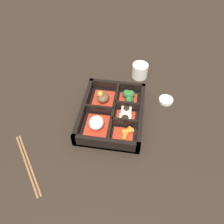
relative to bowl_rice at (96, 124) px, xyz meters
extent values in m
plane|color=black|center=(0.06, -0.04, -0.03)|extent=(3.00, 3.00, 0.00)
cube|color=black|center=(0.06, -0.04, -0.02)|extent=(0.28, 0.21, 0.01)
cube|color=black|center=(0.06, -0.14, 0.00)|extent=(0.28, 0.01, 0.05)
cube|color=black|center=(0.06, 0.06, 0.00)|extent=(0.28, 0.01, 0.05)
cube|color=black|center=(-0.07, -0.04, 0.00)|extent=(0.01, 0.21, 0.05)
cube|color=black|center=(0.19, -0.04, 0.00)|extent=(0.01, 0.21, 0.05)
cube|color=black|center=(0.06, -0.05, 0.00)|extent=(0.25, 0.01, 0.05)
cube|color=black|center=(0.02, -0.09, 0.00)|extent=(0.01, 0.09, 0.05)
cube|color=black|center=(0.09, -0.09, 0.00)|extent=(0.01, 0.09, 0.05)
cube|color=black|center=(0.06, 0.00, 0.00)|extent=(0.01, 0.10, 0.05)
cube|color=#B22D19|center=(0.00, 0.00, -0.02)|extent=(0.10, 0.08, 0.01)
ellipsoid|color=silver|center=(0.00, 0.00, 0.01)|extent=(0.05, 0.05, 0.04)
cube|color=#B22D19|center=(0.12, 0.00, -0.02)|extent=(0.10, 0.08, 0.01)
ellipsoid|color=brown|center=(0.12, 0.00, 0.00)|extent=(0.05, 0.05, 0.03)
sphere|color=orange|center=(0.12, 0.01, 0.02)|extent=(0.02, 0.02, 0.02)
sphere|color=orange|center=(0.12, 0.01, 0.02)|extent=(0.02, 0.02, 0.02)
cube|color=#B22D19|center=(-0.02, -0.09, -0.02)|extent=(0.06, 0.07, 0.01)
cylinder|color=orange|center=(-0.03, -0.10, -0.01)|extent=(0.03, 0.02, 0.01)
cylinder|color=orange|center=(-0.03, -0.10, -0.01)|extent=(0.04, 0.02, 0.01)
cylinder|color=orange|center=(-0.01, -0.10, -0.01)|extent=(0.04, 0.03, 0.01)
cylinder|color=orange|center=(-0.01, -0.10, -0.01)|extent=(0.03, 0.04, 0.02)
cube|color=#B22D19|center=(0.06, -0.09, -0.02)|extent=(0.06, 0.07, 0.01)
cube|color=beige|center=(0.03, -0.09, 0.00)|extent=(0.04, 0.04, 0.02)
ellipsoid|color=black|center=(0.03, -0.09, 0.01)|extent=(0.02, 0.02, 0.01)
cube|color=beige|center=(0.08, -0.09, 0.00)|extent=(0.04, 0.04, 0.02)
ellipsoid|color=black|center=(0.08, -0.09, 0.01)|extent=(0.02, 0.02, 0.01)
cube|color=#B22D19|center=(0.14, -0.09, -0.02)|extent=(0.07, 0.07, 0.01)
sphere|color=#265B28|center=(0.13, -0.10, 0.00)|extent=(0.02, 0.02, 0.02)
sphere|color=#265B28|center=(0.15, -0.08, 0.00)|extent=(0.03, 0.03, 0.03)
sphere|color=#265B28|center=(0.15, -0.09, 0.00)|extent=(0.03, 0.03, 0.03)
sphere|color=#265B28|center=(0.12, -0.10, 0.00)|extent=(0.03, 0.03, 0.03)
sphere|color=#265B28|center=(0.15, -0.10, 0.00)|extent=(0.03, 0.03, 0.03)
sphere|color=#265B28|center=(0.15, -0.09, 0.00)|extent=(0.02, 0.02, 0.02)
cylinder|color=beige|center=(0.30, -0.12, 0.00)|extent=(0.06, 0.06, 0.06)
cylinder|color=#597A38|center=(0.30, -0.12, 0.03)|extent=(0.05, 0.05, 0.01)
cylinder|color=brown|center=(-0.16, 0.18, -0.02)|extent=(0.18, 0.15, 0.01)
cylinder|color=brown|center=(-0.16, 0.18, -0.02)|extent=(0.18, 0.15, 0.01)
cylinder|color=beige|center=(0.17, -0.23, -0.02)|extent=(0.05, 0.05, 0.01)
cylinder|color=black|center=(0.17, -0.23, -0.02)|extent=(0.04, 0.04, 0.00)
camera|label=1|loc=(-0.43, -0.12, 0.57)|focal=35.00mm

